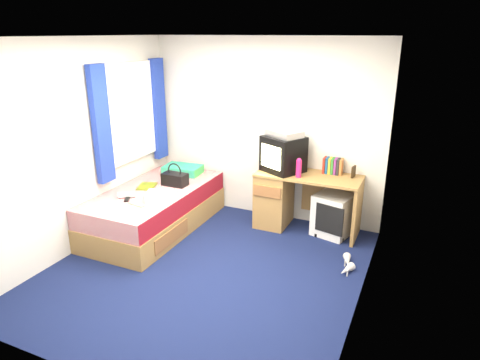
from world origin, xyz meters
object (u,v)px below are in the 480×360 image
at_px(handbag, 175,179).
at_px(picture_frame, 354,172).
at_px(crt_tv, 283,154).
at_px(water_bottle, 127,195).
at_px(pillow, 183,170).
at_px(desk, 287,197).
at_px(magazine, 147,186).
at_px(vcr, 284,133).
at_px(storage_cube, 333,214).
at_px(colour_swatch_fan, 137,204).
at_px(pink_water_bottle, 299,169).
at_px(white_heels, 347,265).
at_px(bed, 155,209).
at_px(remote_control, 127,199).
at_px(aerosol_can, 302,165).
at_px(towel, 160,196).

bearing_deg(handbag, picture_frame, 17.87).
height_order(crt_tv, water_bottle, crt_tv).
bearing_deg(handbag, water_bottle, -113.98).
bearing_deg(pillow, desk, 2.50).
relative_size(handbag, magazine, 1.16).
bearing_deg(pillow, vcr, 2.77).
xyz_separation_m(desk, crt_tv, (-0.08, -0.00, 0.57)).
bearing_deg(storage_cube, crt_tv, -165.68).
height_order(desk, colour_swatch_fan, desk).
bearing_deg(picture_frame, pink_water_bottle, -146.60).
relative_size(colour_swatch_fan, white_heels, 0.51).
bearing_deg(pink_water_bottle, bed, -160.33).
bearing_deg(vcr, handbag, -128.40).
relative_size(pillow, white_heels, 1.19).
xyz_separation_m(pillow, white_heels, (2.49, -0.72, -0.56)).
bearing_deg(remote_control, desk, 8.33).
bearing_deg(aerosol_can, colour_swatch_fan, -138.59).
height_order(crt_tv, picture_frame, crt_tv).
relative_size(desk, picture_frame, 9.29).
distance_m(pink_water_bottle, aerosol_can, 0.24).
bearing_deg(vcr, bed, -122.83).
bearing_deg(pillow, picture_frame, 4.85).
distance_m(aerosol_can, handbag, 1.65).
xyz_separation_m(picture_frame, pink_water_bottle, (-0.61, -0.29, 0.04)).
xyz_separation_m(storage_cube, water_bottle, (-2.27, -1.15, 0.31)).
xyz_separation_m(desk, remote_control, (-1.61, -1.20, 0.14)).
height_order(storage_cube, crt_tv, crt_tv).
relative_size(bed, white_heels, 4.61).
height_order(pillow, water_bottle, pillow).
xyz_separation_m(vcr, picture_frame, (0.87, 0.13, -0.42)).
relative_size(desk, colour_swatch_fan, 5.91).
bearing_deg(desk, bed, -153.34).
relative_size(storage_cube, crt_tv, 0.89).
xyz_separation_m(picture_frame, aerosol_can, (-0.64, -0.05, 0.02)).
height_order(handbag, magazine, handbag).
height_order(bed, remote_control, remote_control).
bearing_deg(magazine, towel, -37.62).
xyz_separation_m(aerosol_can, colour_swatch_fan, (-1.56, -1.38, -0.29)).
relative_size(desk, pink_water_bottle, 6.01).
bearing_deg(storage_cube, towel, -136.10).
bearing_deg(towel, pillow, 106.03).
bearing_deg(remote_control, water_bottle, 105.04).
distance_m(vcr, handbag, 1.53).
height_order(aerosol_can, remote_control, aerosol_can).
xyz_separation_m(pillow, storage_cube, (2.15, 0.07, -0.33)).
bearing_deg(water_bottle, towel, 13.19).
relative_size(crt_tv, remote_control, 3.72).
xyz_separation_m(bed, magazine, (-0.14, 0.04, 0.28)).
bearing_deg(pink_water_bottle, remote_control, -149.81).
height_order(crt_tv, vcr, vcr).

